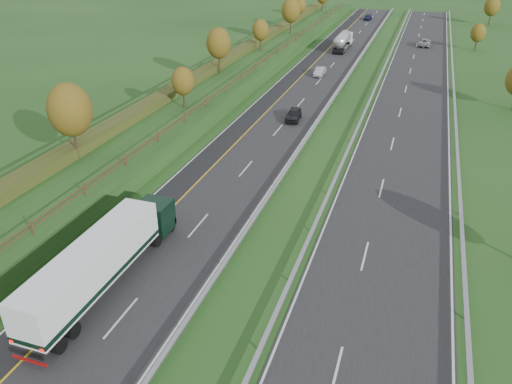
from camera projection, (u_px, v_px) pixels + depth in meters
ground at (343, 116)px, 67.22m from camera, size 400.00×400.00×0.00m
near_carriageway at (294, 100)px, 73.66m from camera, size 10.50×200.00×0.04m
far_carriageway at (410, 111)px, 69.01m from camera, size 10.50×200.00×0.04m
hard_shoulder at (270, 97)px, 74.71m from camera, size 3.00×200.00×0.04m
lane_markings at (337, 104)px, 71.74m from camera, size 26.75×200.00×0.01m
embankment_left at (213, 85)px, 76.87m from camera, size 12.00×200.00×2.00m
hedge_left at (201, 74)px, 76.71m from camera, size 2.20×180.00×1.10m
fence_left at (239, 77)px, 74.45m from camera, size 0.12×189.06×1.20m
median_barrier_near at (333, 100)px, 71.78m from camera, size 0.32×200.00×0.71m
median_barrier_far at (369, 103)px, 70.34m from camera, size 0.32×200.00×0.71m
outer_barrier_far at (455, 111)px, 67.10m from camera, size 0.32×200.00×0.71m
trees_left at (205, 55)px, 71.44m from camera, size 6.64×164.30×7.66m
trees_far at (501, 45)px, 87.81m from camera, size 8.45×118.60×7.12m
box_lorry at (103, 259)px, 34.00m from camera, size 2.58×16.28×4.06m
road_tanker at (343, 40)px, 103.92m from camera, size 2.40×11.22×3.46m
car_dark_near at (293, 115)px, 65.36m from camera, size 2.18×4.56×1.50m
car_silver_mid at (320, 71)px, 85.64m from camera, size 1.49×4.19×1.38m
car_small_far at (368, 17)px, 139.11m from camera, size 2.00×4.57×1.31m
car_oncoming at (424, 42)px, 107.44m from camera, size 2.62×5.60×1.55m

